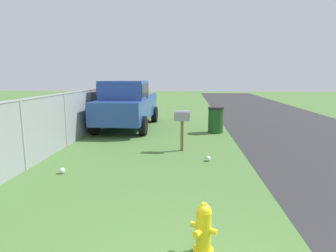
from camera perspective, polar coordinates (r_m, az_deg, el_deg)
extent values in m
cylinder|color=yellow|center=(4.12, 7.04, -23.50)|extent=(0.27, 0.27, 0.06)
cylinder|color=yellow|center=(3.98, 7.13, -20.20)|extent=(0.20, 0.20, 0.57)
sphere|color=yellow|center=(3.84, 7.23, -16.52)|extent=(0.19, 0.19, 0.19)
cylinder|color=yellow|center=(3.81, 7.25, -15.62)|extent=(0.07, 0.07, 0.08)
cylinder|color=yellow|center=(3.84, 5.93, -20.56)|extent=(0.14, 0.14, 0.09)
cylinder|color=yellow|center=(3.90, 9.12, -20.13)|extent=(0.11, 0.11, 0.07)
cylinder|color=yellow|center=(4.02, 5.24, -19.05)|extent=(0.11, 0.11, 0.07)
cube|color=brown|center=(8.81, 2.81, -1.96)|extent=(0.09, 0.09, 0.94)
cube|color=gray|center=(8.71, 2.84, 1.77)|extent=(0.24, 0.49, 0.22)
cylinder|color=gray|center=(8.70, 2.85, 2.49)|extent=(0.24, 0.49, 0.20)
cube|color=red|center=(8.81, 2.86, 2.30)|extent=(0.02, 0.04, 0.18)
cube|color=#284793|center=(12.85, -8.04, 3.61)|extent=(5.06, 2.03, 0.90)
cube|color=#284793|center=(12.20, -8.78, 7.16)|extent=(1.74, 1.82, 0.76)
cube|color=black|center=(12.20, -8.78, 7.16)|extent=(1.69, 1.86, 0.53)
cube|color=#284793|center=(13.73, -3.38, 6.23)|extent=(2.62, 0.12, 0.12)
cube|color=#284793|center=(14.10, -10.65, 6.18)|extent=(2.62, 0.12, 0.12)
cylinder|color=black|center=(11.12, -5.00, 0.06)|extent=(0.76, 0.27, 0.76)
cylinder|color=black|center=(11.61, -14.51, 0.21)|extent=(0.76, 0.27, 0.76)
cylinder|color=black|center=(14.36, -2.71, 2.36)|extent=(0.76, 0.27, 0.76)
cylinder|color=black|center=(14.75, -10.24, 2.41)|extent=(0.76, 0.27, 0.76)
cylinder|color=#1E4C1E|center=(11.74, 9.52, 1.01)|extent=(0.61, 0.61, 0.97)
cylinder|color=black|center=(11.68, 9.59, 3.55)|extent=(0.64, 0.64, 0.08)
cylinder|color=#9EA3A8|center=(7.73, -27.05, -1.65)|extent=(0.07, 0.07, 1.76)
cylinder|color=#9EA3A8|center=(9.84, -19.85, 1.16)|extent=(0.07, 0.07, 1.76)
cylinder|color=#9EA3A8|center=(12.07, -15.25, 2.94)|extent=(0.07, 0.07, 1.76)
cylinder|color=#9EA3A8|center=(14.36, -12.09, 4.16)|extent=(0.07, 0.07, 1.76)
cylinder|color=#9EA3A8|center=(16.68, -9.79, 5.03)|extent=(0.07, 0.07, 1.76)
cylinder|color=#9EA3A8|center=(19.03, -8.06, 5.68)|extent=(0.07, 0.07, 1.76)
cylinder|color=#9EA3A8|center=(21.39, -6.70, 6.19)|extent=(0.07, 0.07, 1.76)
cube|color=#9EA3A8|center=(13.14, -13.68, 7.30)|extent=(16.92, 0.04, 0.04)
cube|color=gray|center=(13.21, -13.53, 3.61)|extent=(16.92, 0.01, 1.76)
sphere|color=silver|center=(7.31, -20.42, -8.38)|extent=(0.14, 0.14, 0.14)
sphere|color=silver|center=(7.90, 8.01, -6.47)|extent=(0.14, 0.14, 0.14)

